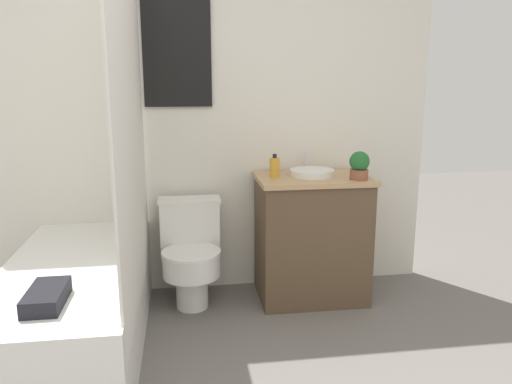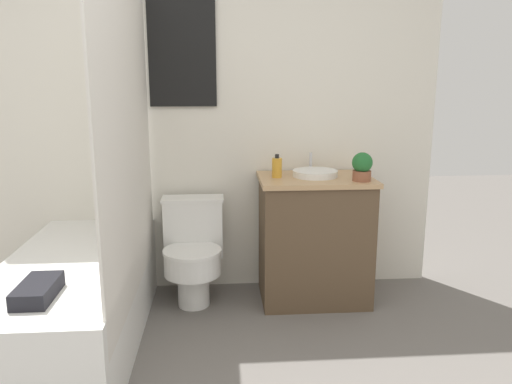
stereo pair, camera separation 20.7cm
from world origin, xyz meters
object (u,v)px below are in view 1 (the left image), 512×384
Objects in this scene: sink at (312,172)px; potted_plant at (359,165)px; soap_bottle at (275,167)px; toilet at (191,250)px.

sink is 1.84× the size of potted_plant.
sink is 2.18× the size of soap_bottle.
potted_plant reaches higher than toilet.
toilet is 3.84× the size of potted_plant.
toilet is 0.92m from sink.
potted_plant is (0.50, -0.15, 0.03)m from soap_bottle.
soap_bottle is at bearing -176.40° from sink.
sink is 0.25m from soap_bottle.
potted_plant is at bearing -16.71° from soap_bottle.
toilet is 1.19m from potted_plant.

